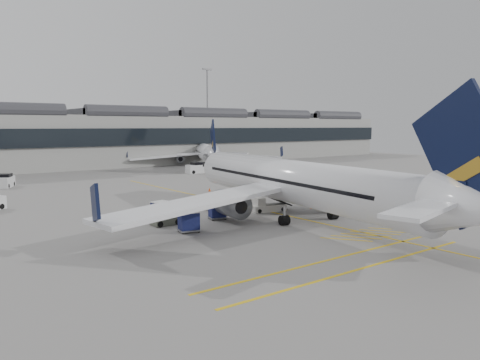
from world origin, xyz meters
TOP-DOWN VIEW (x-y plane):
  - ground at (0.00, 0.00)m, footprint 220.00×220.00m
  - terminal at (0.00, 71.93)m, footprint 200.00×20.45m
  - apron_markings at (10.00, 10.00)m, footprint 0.25×60.00m
  - airliner_main at (9.80, 1.41)m, footprint 39.42×43.39m
  - airliner_far at (35.95, 57.94)m, footprint 31.39×34.62m
  - belt_loader at (10.00, 6.00)m, footprint 4.68×2.16m
  - baggage_cart_a at (5.89, 9.88)m, footprint 1.91×1.71m
  - baggage_cart_b at (3.53, 5.69)m, footprint 1.84×1.65m
  - baggage_cart_c at (-1.42, 2.64)m, footprint 1.94×1.71m
  - baggage_cart_d at (-0.75, 8.88)m, footprint 1.88×1.67m
  - ramp_agent_a at (5.94, 7.80)m, footprint 0.75×0.74m
  - ramp_agent_b at (1.14, 7.65)m, footprint 0.98×0.91m
  - pushback_tug at (-1.63, 6.35)m, footprint 2.42×1.51m
  - safety_cone_nose at (13.41, 22.01)m, footprint 0.37×0.37m
  - safety_cone_engine at (14.83, 4.38)m, footprint 0.32×0.32m
  - service_van_mid at (-7.80, 43.43)m, footprint 3.45×4.30m
  - service_van_right at (25.18, 43.95)m, footprint 4.15×2.22m

SIDE VIEW (x-z plane):
  - ground at x=0.00m, z-range 0.00..0.00m
  - apron_markings at x=10.00m, z-range 0.00..0.01m
  - safety_cone_engine at x=14.83m, z-range 0.00..0.45m
  - safety_cone_nose at x=13.41m, z-range 0.00..0.51m
  - belt_loader at x=10.00m, z-range -0.39..1.47m
  - pushback_tug at x=-1.63m, z-range -0.07..1.27m
  - ramp_agent_b at x=1.14m, z-range 0.00..1.61m
  - ramp_agent_a at x=5.94m, z-range 0.00..1.74m
  - baggage_cart_b at x=3.53m, z-range 0.06..1.69m
  - service_van_mid at x=-7.80m, z-range -0.10..1.87m
  - baggage_cart_a at x=5.89m, z-range 0.06..1.76m
  - baggage_cart_d at x=-0.75m, z-range 0.06..1.76m
  - service_van_right at x=25.18m, z-range -0.11..1.98m
  - baggage_cart_c at x=-1.42m, z-range 0.06..1.83m
  - airliner_far at x=35.95m, z-range -2.07..7.99m
  - airliner_main at x=9.80m, z-range -2.39..9.21m
  - terminal at x=0.00m, z-range -0.06..12.34m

